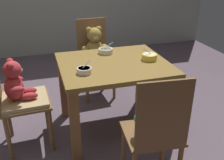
{
  "coord_description": "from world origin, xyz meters",
  "views": [
    {
      "loc": [
        -0.65,
        -2.13,
        1.58
      ],
      "look_at": [
        0.0,
        0.05,
        0.51
      ],
      "focal_mm": 41.72,
      "sensor_mm": 36.0,
      "label": 1
    }
  ],
  "objects": [
    {
      "name": "teddy_chair_far_center",
      "position": [
        0.01,
        0.8,
        0.58
      ],
      "size": [
        0.42,
        0.41,
        0.93
      ],
      "rotation": [
        0.0,
        0.0,
        -1.51
      ],
      "color": "brown",
      "rests_on": "ground_plane"
    },
    {
      "name": "teddy_chair_near_left",
      "position": [
        -0.86,
        -0.02,
        0.54
      ],
      "size": [
        0.43,
        0.43,
        0.87
      ],
      "rotation": [
        0.0,
        0.0,
        0.05
      ],
      "color": "brown",
      "rests_on": "ground_plane"
    },
    {
      "name": "dining_table",
      "position": [
        0.0,
        0.0,
        0.58
      ],
      "size": [
        0.99,
        0.86,
        0.72
      ],
      "color": "brown",
      "rests_on": "ground_plane"
    },
    {
      "name": "porridge_bowl_white_near_left",
      "position": [
        -0.3,
        -0.16,
        0.74
      ],
      "size": [
        0.13,
        0.12,
        0.11
      ],
      "color": "silver",
      "rests_on": "dining_table"
    },
    {
      "name": "porridge_bowl_cream_far_center",
      "position": [
        -0.0,
        0.27,
        0.74
      ],
      "size": [
        0.15,
        0.14,
        0.12
      ],
      "color": "beige",
      "rests_on": "dining_table"
    },
    {
      "name": "porridge_bowl_yellow_near_right",
      "position": [
        0.34,
        -0.03,
        0.74
      ],
      "size": [
        0.15,
        0.14,
        0.13
      ],
      "color": "yellow",
      "rests_on": "dining_table"
    },
    {
      "name": "ground_plane",
      "position": [
        0.0,
        0.0,
        -0.02
      ],
      "size": [
        5.2,
        5.2,
        0.04
      ],
      "color": "#5A4B56"
    },
    {
      "name": "teddy_chair_near_front",
      "position": [
        0.05,
        -0.8,
        0.56
      ],
      "size": [
        0.42,
        0.4,
        0.94
      ],
      "rotation": [
        0.0,
        0.0,
        1.48
      ],
      "color": "brown",
      "rests_on": "ground_plane"
    }
  ]
}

